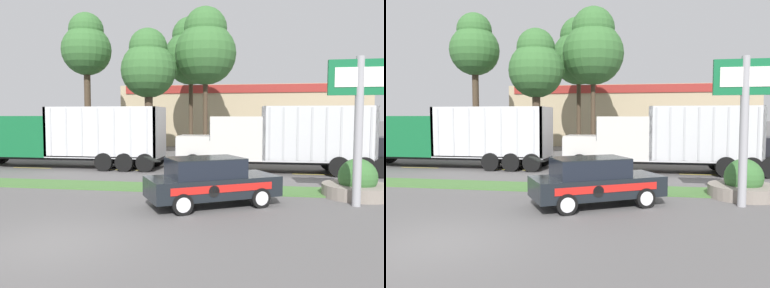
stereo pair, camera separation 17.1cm
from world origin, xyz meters
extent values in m
plane|color=#5B5959|center=(0.00, 0.00, 0.00)|extent=(600.00, 600.00, 0.00)
cube|color=#477538|center=(0.00, 7.18, 0.03)|extent=(120.00, 1.90, 0.06)
cube|color=yellow|center=(-8.29, 12.13, 0.00)|extent=(2.40, 0.14, 0.01)
cube|color=yellow|center=(-2.89, 12.13, 0.00)|extent=(2.40, 0.14, 0.01)
cube|color=yellow|center=(2.51, 12.13, 0.00)|extent=(2.40, 0.14, 0.01)
cube|color=yellow|center=(7.91, 12.13, 0.00)|extent=(2.40, 0.14, 0.01)
cube|color=black|center=(5.63, 12.59, 0.61)|extent=(10.18, 1.32, 0.18)
cube|color=silver|center=(1.47, 12.59, 1.34)|extent=(1.87, 1.97, 1.29)
cube|color=#B7B7BC|center=(0.51, 12.59, 1.34)|extent=(0.06, 1.68, 1.10)
cube|color=silver|center=(3.76, 12.59, 1.87)|extent=(2.71, 2.40, 2.34)
cube|color=black|center=(2.39, 12.59, 2.28)|extent=(0.04, 2.04, 1.05)
cylinder|color=silver|center=(5.22, 11.81, 2.48)|extent=(0.14, 0.14, 1.23)
cube|color=silver|center=(7.92, 12.59, 0.76)|extent=(5.60, 2.40, 0.12)
cube|color=silver|center=(5.20, 12.59, 2.17)|extent=(0.16, 2.40, 2.82)
cube|color=silver|center=(10.64, 12.59, 2.17)|extent=(0.16, 2.40, 2.82)
cube|color=silver|center=(7.92, 11.47, 2.17)|extent=(5.60, 0.16, 2.82)
cube|color=silver|center=(7.92, 13.71, 2.17)|extent=(5.60, 0.16, 2.82)
cube|color=#B2B2B7|center=(5.47, 11.37, 2.17)|extent=(0.10, 0.04, 2.68)
cube|color=#B2B2B7|center=(6.17, 11.37, 2.17)|extent=(0.10, 0.04, 2.68)
cube|color=#B2B2B7|center=(6.87, 11.37, 2.17)|extent=(0.10, 0.04, 2.68)
cube|color=#B2B2B7|center=(7.57, 11.37, 2.17)|extent=(0.10, 0.04, 2.68)
cube|color=#B2B2B7|center=(8.27, 11.37, 2.17)|extent=(0.10, 0.04, 2.68)
cube|color=#B2B2B7|center=(8.97, 11.37, 2.17)|extent=(0.10, 0.04, 2.68)
cube|color=#B2B2B7|center=(9.67, 11.37, 2.17)|extent=(0.10, 0.04, 2.68)
cube|color=#B2B2B7|center=(10.37, 11.37, 2.17)|extent=(0.10, 0.04, 2.68)
cylinder|color=black|center=(1.47, 11.41, 0.52)|extent=(1.03, 0.30, 1.03)
cylinder|color=black|center=(1.47, 13.77, 0.52)|extent=(1.03, 0.30, 1.03)
cylinder|color=black|center=(10.12, 11.41, 0.52)|extent=(1.03, 0.30, 1.03)
cylinder|color=black|center=(10.12, 13.77, 0.52)|extent=(1.03, 0.30, 1.03)
cylinder|color=black|center=(8.91, 11.41, 0.52)|extent=(1.03, 0.30, 1.03)
cylinder|color=black|center=(8.91, 13.77, 0.52)|extent=(1.03, 0.30, 1.03)
cube|color=black|center=(-6.75, 12.78, 0.60)|extent=(12.36, 1.38, 0.18)
cube|color=#146033|center=(-8.77, 12.78, 1.88)|extent=(3.22, 2.52, 2.38)
cube|color=black|center=(-10.40, 12.78, 2.30)|extent=(0.04, 2.14, 1.07)
cylinder|color=silver|center=(-7.06, 11.96, 2.57)|extent=(0.14, 0.14, 1.38)
cube|color=silver|center=(-3.87, 12.78, 0.75)|extent=(6.59, 2.52, 0.12)
cube|color=silver|center=(-7.08, 12.78, 2.17)|extent=(0.16, 2.52, 2.84)
cube|color=silver|center=(-0.65, 12.78, 2.17)|extent=(0.16, 2.52, 2.84)
cube|color=silver|center=(-3.87, 11.60, 2.17)|extent=(6.59, 0.16, 2.84)
cube|color=silver|center=(-3.87, 13.95, 2.17)|extent=(6.59, 0.16, 2.84)
cube|color=#BCBCC1|center=(-6.69, 11.50, 2.17)|extent=(0.10, 0.04, 2.70)
cube|color=#BCBCC1|center=(-5.75, 11.50, 2.17)|extent=(0.10, 0.04, 2.70)
cube|color=#BCBCC1|center=(-4.81, 11.50, 2.17)|extent=(0.10, 0.04, 2.70)
cube|color=#BCBCC1|center=(-3.87, 11.50, 2.17)|extent=(0.10, 0.04, 2.70)
cube|color=#BCBCC1|center=(-2.93, 11.50, 2.17)|extent=(0.10, 0.04, 2.70)
cube|color=#BCBCC1|center=(-1.98, 11.50, 2.17)|extent=(0.10, 0.04, 2.70)
cube|color=#BCBCC1|center=(-1.04, 11.50, 2.17)|extent=(0.10, 0.04, 2.70)
cylinder|color=black|center=(-11.66, 14.01, 0.51)|extent=(1.02, 0.30, 1.02)
cylinder|color=black|center=(-1.17, 11.54, 0.51)|extent=(1.02, 0.30, 1.02)
cylinder|color=black|center=(-1.17, 14.01, 0.51)|extent=(1.02, 0.30, 1.02)
cylinder|color=black|center=(-2.37, 11.54, 0.51)|extent=(1.02, 0.30, 1.02)
cylinder|color=black|center=(-2.37, 14.01, 0.51)|extent=(1.02, 0.30, 1.02)
cylinder|color=black|center=(-3.56, 11.54, 0.51)|extent=(1.02, 0.30, 1.02)
cylinder|color=black|center=(-3.56, 14.01, 0.51)|extent=(1.02, 0.30, 1.02)
cube|color=black|center=(11.00, 12.59, 1.33)|extent=(2.10, 1.99, 1.26)
cube|color=#B7B7BC|center=(9.92, 12.59, 1.33)|extent=(0.06, 1.69, 1.07)
cylinder|color=black|center=(11.00, 11.40, 0.52)|extent=(1.05, 0.30, 1.05)
cylinder|color=black|center=(11.00, 13.78, 0.52)|extent=(1.05, 0.30, 1.05)
cube|color=black|center=(3.28, 4.39, 0.67)|extent=(4.72, 3.74, 0.68)
cube|color=black|center=(3.05, 4.26, 1.31)|extent=(2.89, 2.58, 0.60)
cube|color=black|center=(3.05, 4.26, 1.63)|extent=(2.89, 2.58, 0.04)
cube|color=black|center=(1.45, 3.36, 1.67)|extent=(0.89, 1.36, 0.03)
cube|color=red|center=(3.73, 3.59, 0.74)|extent=(3.07, 1.74, 0.24)
cylinder|color=black|center=(3.44, 3.43, 0.67)|extent=(0.33, 0.19, 0.37)
cylinder|color=black|center=(4.89, 4.31, 0.33)|extent=(0.68, 0.50, 0.67)
cylinder|color=silver|center=(4.94, 4.22, 0.33)|extent=(0.41, 0.24, 0.47)
cylinder|color=black|center=(4.04, 5.81, 0.33)|extent=(0.68, 0.50, 0.67)
cylinder|color=silver|center=(3.98, 5.91, 0.33)|extent=(0.41, 0.24, 0.47)
cylinder|color=black|center=(2.52, 2.96, 0.33)|extent=(0.68, 0.50, 0.67)
cylinder|color=silver|center=(2.57, 2.87, 0.33)|extent=(0.41, 0.24, 0.47)
cylinder|color=black|center=(1.67, 4.47, 0.33)|extent=(0.68, 0.50, 0.67)
cylinder|color=silver|center=(1.61, 4.56, 0.33)|extent=(0.41, 0.24, 0.47)
cylinder|color=#9E9EA3|center=(8.09, 5.06, 2.50)|extent=(0.28, 0.28, 5.00)
cube|color=#146638|center=(8.09, 5.06, 4.31)|extent=(2.04, 0.16, 1.17)
cube|color=white|center=(8.09, 4.97, 4.31)|extent=(1.63, 0.02, 0.65)
cylinder|color=gray|center=(8.53, 6.63, 0.23)|extent=(2.56, 2.56, 0.47)
sphere|color=#386B33|center=(8.53, 6.63, 0.75)|extent=(1.41, 1.41, 1.41)
cube|color=tan|center=(3.44, 35.42, 3.14)|extent=(24.93, 12.00, 6.27)
cube|color=maroon|center=(3.44, 29.37, 5.82)|extent=(23.68, 0.10, 0.80)
cylinder|color=#473828|center=(0.84, 21.89, 3.35)|extent=(0.37, 0.37, 6.70)
sphere|color=#386B33|center=(0.84, 21.89, 8.05)|extent=(4.91, 4.91, 4.91)
sphere|color=#386B33|center=(0.84, 21.89, 10.01)|extent=(3.43, 3.43, 3.43)
cylinder|color=#473828|center=(-3.07, 19.07, 2.69)|extent=(0.61, 0.61, 5.37)
sphere|color=#386B33|center=(-3.07, 19.07, 6.50)|extent=(4.08, 4.08, 4.08)
sphere|color=#386B33|center=(-3.07, 19.07, 8.13)|extent=(2.86, 2.86, 2.86)
cylinder|color=#473828|center=(-0.62, 23.56, 3.39)|extent=(0.36, 0.36, 6.79)
sphere|color=#386B33|center=(-0.62, 23.56, 8.03)|extent=(4.54, 4.54, 4.54)
sphere|color=#386B33|center=(-0.62, 23.56, 9.85)|extent=(3.18, 3.18, 3.18)
cylinder|color=#473828|center=(-9.13, 21.73, 3.72)|extent=(0.54, 0.54, 7.44)
sphere|color=#386B33|center=(-9.13, 21.73, 8.57)|extent=(4.12, 4.12, 4.12)
sphere|color=#386B33|center=(-9.13, 21.73, 10.22)|extent=(2.88, 2.88, 2.88)
camera|label=1|loc=(4.60, -8.10, 2.99)|focal=35.00mm
camera|label=2|loc=(4.77, -8.07, 2.99)|focal=35.00mm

